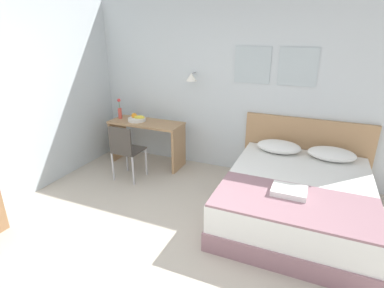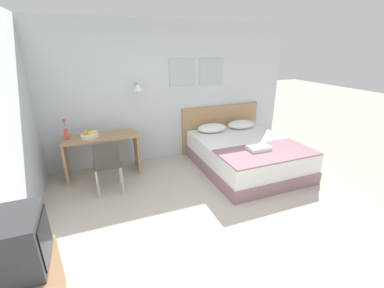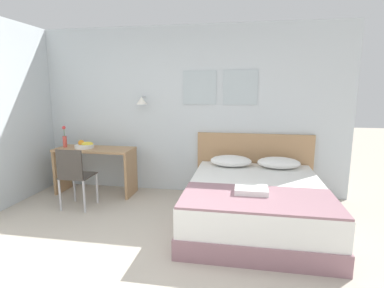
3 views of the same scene
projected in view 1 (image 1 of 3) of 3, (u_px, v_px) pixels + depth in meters
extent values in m
plane|color=#B2A899|center=(145.00, 272.00, 2.87)|extent=(24.00, 24.00, 0.00)
cube|color=silver|center=(229.00, 89.00, 4.65)|extent=(5.30, 0.06, 2.65)
cube|color=#A8B7BC|center=(252.00, 65.00, 4.35)|extent=(0.52, 0.02, 0.52)
cube|color=#A8B7BC|center=(298.00, 67.00, 4.12)|extent=(0.52, 0.02, 0.52)
cylinder|color=#B2B2B7|center=(194.00, 73.00, 4.67)|extent=(0.02, 0.16, 0.02)
cone|color=white|center=(191.00, 77.00, 4.61)|extent=(0.17, 0.17, 0.12)
cube|color=gray|center=(295.00, 210.00, 3.67)|extent=(1.67, 2.03, 0.22)
cube|color=white|center=(297.00, 190.00, 3.58)|extent=(1.63, 1.99, 0.32)
cube|color=#A87F56|center=(305.00, 151.00, 4.44)|extent=(1.79, 0.06, 1.00)
ellipsoid|color=white|center=(279.00, 147.00, 4.28)|extent=(0.61, 0.41, 0.16)
ellipsoid|color=white|center=(332.00, 154.00, 4.02)|extent=(0.61, 0.41, 0.16)
cube|color=gray|center=(294.00, 202.00, 3.01)|extent=(1.62, 0.81, 0.02)
cube|color=white|center=(289.00, 191.00, 3.14)|extent=(0.36, 0.27, 0.06)
cube|color=#A87F56|center=(146.00, 123.00, 4.99)|extent=(1.24, 0.50, 0.03)
cube|color=#A87F56|center=(118.00, 139.00, 5.34)|extent=(0.04, 0.46, 0.71)
cube|color=#A87F56|center=(179.00, 149.00, 4.90)|extent=(0.04, 0.46, 0.71)
cube|color=#3D3833|center=(129.00, 150.00, 4.56)|extent=(0.40, 0.40, 0.02)
cube|color=#3D3833|center=(120.00, 141.00, 4.33)|extent=(0.37, 0.03, 0.40)
cylinder|color=#B7B7BC|center=(127.00, 158.00, 4.87)|extent=(0.03, 0.03, 0.45)
cylinder|color=#B7B7BC|center=(146.00, 162.00, 4.74)|extent=(0.03, 0.03, 0.45)
cylinder|color=#B7B7BC|center=(113.00, 167.00, 4.56)|extent=(0.03, 0.03, 0.45)
cylinder|color=#B7B7BC|center=(133.00, 171.00, 4.42)|extent=(0.03, 0.03, 0.45)
cylinder|color=silver|center=(137.00, 119.00, 5.02)|extent=(0.29, 0.29, 0.05)
ellipsoid|color=yellow|center=(139.00, 117.00, 4.98)|extent=(0.19, 0.13, 0.07)
sphere|color=orange|center=(134.00, 116.00, 5.04)|extent=(0.10, 0.10, 0.10)
cylinder|color=#D14C42|center=(120.00, 113.00, 5.15)|extent=(0.06, 0.06, 0.18)
cylinder|color=#3D7538|center=(119.00, 104.00, 5.09)|extent=(0.01, 0.01, 0.14)
sphere|color=#DB3838|center=(119.00, 100.00, 5.07)|extent=(0.06, 0.06, 0.06)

